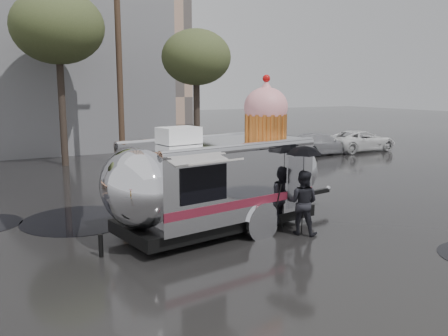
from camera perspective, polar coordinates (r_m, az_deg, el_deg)
ground at (r=9.85m, az=-2.29°, el=-12.37°), size 120.00×120.00×0.00m
puddles at (r=12.78m, az=-9.38°, el=-7.22°), size 11.95×10.35×0.01m
utility_pole at (r=23.15m, az=-12.48°, el=11.82°), size 1.60×0.28×9.00m
tree_mid at (r=23.68m, az=-19.38°, el=15.63°), size 4.20×4.20×8.03m
tree_right at (r=23.48m, az=-3.37°, el=13.06°), size 3.36×3.36×6.42m
parked_cars at (r=25.82m, az=9.40°, el=3.01°), size 13.20×1.90×1.50m
airstream_trailer at (r=12.17m, az=-0.45°, el=-0.97°), size 7.57×3.58×4.11m
person_right at (r=12.15m, az=9.43°, el=-4.12°), size 0.84×0.89×1.65m
umbrella_black at (r=11.93m, az=9.57°, el=1.01°), size 1.09×1.09×2.30m
tripod at (r=12.19m, az=5.92°, el=-4.12°), size 0.55×0.56×1.38m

